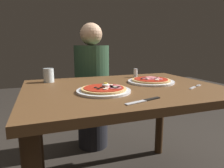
{
  "coord_description": "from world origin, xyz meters",
  "views": [
    {
      "loc": [
        -0.47,
        -1.07,
        0.98
      ],
      "look_at": [
        -0.1,
        -0.05,
        0.77
      ],
      "focal_mm": 31.8,
      "sensor_mm": 36.0,
      "label": 1
    }
  ],
  "objects_px": {
    "pizza_foreground": "(104,90)",
    "pizza_across_left": "(151,81)",
    "water_glass_near": "(49,76)",
    "dining_table": "(124,104)",
    "fork": "(194,87)",
    "diner_person": "(92,90)",
    "knife": "(146,100)",
    "salt_shaker": "(135,73)"
  },
  "relations": [
    {
      "from": "fork",
      "to": "salt_shaker",
      "type": "relative_size",
      "value": 2.18
    },
    {
      "from": "pizza_across_left",
      "to": "dining_table",
      "type": "bearing_deg",
      "value": -164.6
    },
    {
      "from": "pizza_foreground",
      "to": "diner_person",
      "type": "height_order",
      "value": "diner_person"
    },
    {
      "from": "pizza_foreground",
      "to": "pizza_across_left",
      "type": "height_order",
      "value": "pizza_foreground"
    },
    {
      "from": "fork",
      "to": "knife",
      "type": "height_order",
      "value": "knife"
    },
    {
      "from": "knife",
      "to": "salt_shaker",
      "type": "relative_size",
      "value": 2.88
    },
    {
      "from": "pizza_foreground",
      "to": "water_glass_near",
      "type": "relative_size",
      "value": 3.09
    },
    {
      "from": "dining_table",
      "to": "salt_shaker",
      "type": "height_order",
      "value": "salt_shaker"
    },
    {
      "from": "water_glass_near",
      "to": "diner_person",
      "type": "xyz_separation_m",
      "value": [
        0.4,
        0.41,
        -0.22
      ]
    },
    {
      "from": "dining_table",
      "to": "water_glass_near",
      "type": "relative_size",
      "value": 12.47
    },
    {
      "from": "dining_table",
      "to": "salt_shaker",
      "type": "bearing_deg",
      "value": 53.32
    },
    {
      "from": "water_glass_near",
      "to": "pizza_foreground",
      "type": "bearing_deg",
      "value": -57.25
    },
    {
      "from": "pizza_foreground",
      "to": "salt_shaker",
      "type": "bearing_deg",
      "value": 46.06
    },
    {
      "from": "pizza_foreground",
      "to": "water_glass_near",
      "type": "xyz_separation_m",
      "value": [
        -0.26,
        0.4,
        0.03
      ]
    },
    {
      "from": "pizza_foreground",
      "to": "pizza_across_left",
      "type": "xyz_separation_m",
      "value": [
        0.38,
        0.16,
        -0.0
      ]
    },
    {
      "from": "knife",
      "to": "salt_shaker",
      "type": "bearing_deg",
      "value": 67.14
    },
    {
      "from": "dining_table",
      "to": "diner_person",
      "type": "distance_m",
      "value": 0.72
    },
    {
      "from": "water_glass_near",
      "to": "pizza_across_left",
      "type": "bearing_deg",
      "value": -21.17
    },
    {
      "from": "pizza_foreground",
      "to": "water_glass_near",
      "type": "distance_m",
      "value": 0.48
    },
    {
      "from": "knife",
      "to": "diner_person",
      "type": "relative_size",
      "value": 0.16
    },
    {
      "from": "pizza_across_left",
      "to": "water_glass_near",
      "type": "bearing_deg",
      "value": 158.83
    },
    {
      "from": "pizza_across_left",
      "to": "salt_shaker",
      "type": "relative_size",
      "value": 4.56
    },
    {
      "from": "pizza_across_left",
      "to": "fork",
      "type": "distance_m",
      "value": 0.28
    },
    {
      "from": "water_glass_near",
      "to": "fork",
      "type": "distance_m",
      "value": 0.93
    },
    {
      "from": "pizza_foreground",
      "to": "water_glass_near",
      "type": "bearing_deg",
      "value": 122.75
    },
    {
      "from": "water_glass_near",
      "to": "salt_shaker",
      "type": "bearing_deg",
      "value": -0.34
    },
    {
      "from": "water_glass_near",
      "to": "diner_person",
      "type": "height_order",
      "value": "diner_person"
    },
    {
      "from": "knife",
      "to": "salt_shaker",
      "type": "distance_m",
      "value": 0.68
    },
    {
      "from": "dining_table",
      "to": "salt_shaker",
      "type": "relative_size",
      "value": 17.28
    },
    {
      "from": "dining_table",
      "to": "pizza_foreground",
      "type": "xyz_separation_m",
      "value": [
        -0.16,
        -0.1,
        0.12
      ]
    },
    {
      "from": "diner_person",
      "to": "pizza_foreground",
      "type": "bearing_deg",
      "value": 80.13
    },
    {
      "from": "fork",
      "to": "knife",
      "type": "xyz_separation_m",
      "value": [
        -0.41,
        -0.16,
        0.0
      ]
    },
    {
      "from": "knife",
      "to": "water_glass_near",
      "type": "bearing_deg",
      "value": 121.03
    },
    {
      "from": "pizza_across_left",
      "to": "pizza_foreground",
      "type": "bearing_deg",
      "value": -157.49
    },
    {
      "from": "salt_shaker",
      "to": "diner_person",
      "type": "height_order",
      "value": "diner_person"
    },
    {
      "from": "dining_table",
      "to": "pizza_foreground",
      "type": "height_order",
      "value": "pizza_foreground"
    },
    {
      "from": "water_glass_near",
      "to": "knife",
      "type": "height_order",
      "value": "water_glass_near"
    },
    {
      "from": "dining_table",
      "to": "fork",
      "type": "relative_size",
      "value": 7.93
    },
    {
      "from": "knife",
      "to": "fork",
      "type": "bearing_deg",
      "value": 20.77
    },
    {
      "from": "pizza_foreground",
      "to": "diner_person",
      "type": "xyz_separation_m",
      "value": [
        0.14,
        0.82,
        -0.19
      ]
    },
    {
      "from": "pizza_foreground",
      "to": "salt_shaker",
      "type": "xyz_separation_m",
      "value": [
        0.39,
        0.4,
        0.02
      ]
    },
    {
      "from": "pizza_foreground",
      "to": "fork",
      "type": "height_order",
      "value": "pizza_foreground"
    }
  ]
}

